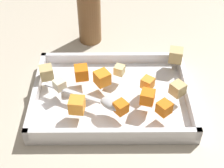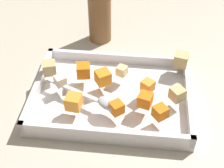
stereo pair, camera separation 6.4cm
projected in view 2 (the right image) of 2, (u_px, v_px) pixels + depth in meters
name	position (u px, v px, depth m)	size (l,w,h in m)	color
ground_plane	(119.00, 105.00, 0.78)	(4.00, 4.00, 0.00)	#BCB29E
baking_dish	(112.00, 96.00, 0.79)	(0.37, 0.27, 0.04)	silver
carrot_chunk_front_center	(103.00, 77.00, 0.77)	(0.03, 0.03, 0.03)	orange
carrot_chunk_near_right	(148.00, 86.00, 0.75)	(0.03, 0.03, 0.03)	orange
carrot_chunk_corner_se	(117.00, 108.00, 0.70)	(0.03, 0.03, 0.03)	orange
carrot_chunk_center	(83.00, 70.00, 0.79)	(0.03, 0.03, 0.03)	orange
carrot_chunk_corner_nw	(145.00, 100.00, 0.72)	(0.03, 0.03, 0.03)	orange
carrot_chunk_far_left	(160.00, 112.00, 0.69)	(0.03, 0.03, 0.03)	orange
carrot_chunk_heap_side	(74.00, 102.00, 0.71)	(0.03, 0.03, 0.03)	orange
potato_chunk_mid_left	(122.00, 71.00, 0.80)	(0.02, 0.02, 0.02)	#E0CC89
potato_chunk_heap_top	(60.00, 81.00, 0.77)	(0.02, 0.02, 0.02)	beige
potato_chunk_corner_ne	(49.00, 68.00, 0.80)	(0.03, 0.03, 0.03)	tan
potato_chunk_near_left	(177.00, 94.00, 0.73)	(0.03, 0.03, 0.03)	tan
potato_chunk_far_right	(181.00, 60.00, 0.82)	(0.03, 0.03, 0.03)	tan
serving_spoon	(105.00, 102.00, 0.72)	(0.20, 0.11, 0.02)	silver
pepper_mill	(100.00, 10.00, 0.93)	(0.07, 0.07, 0.21)	brown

